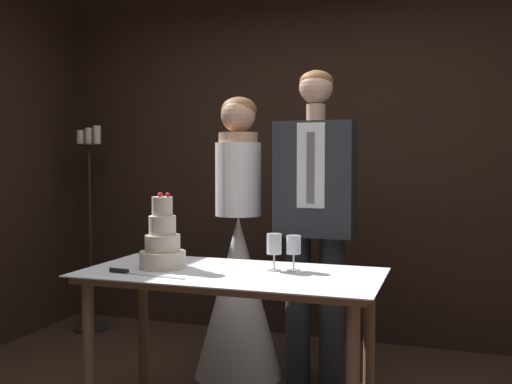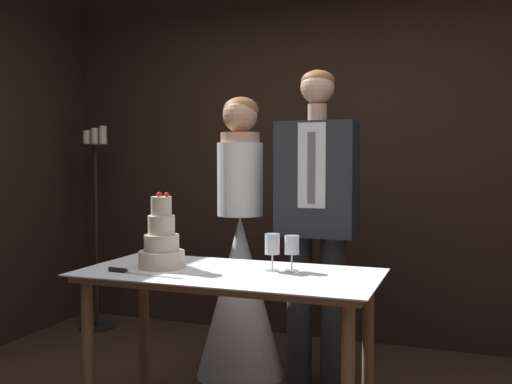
% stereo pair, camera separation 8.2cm
% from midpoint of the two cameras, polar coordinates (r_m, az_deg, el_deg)
% --- Properties ---
extents(wall_back, '(4.56, 0.12, 2.79)m').
position_cam_midpoint_polar(wall_back, '(4.32, 7.91, 3.91)').
color(wall_back, black).
rests_on(wall_back, ground_plane).
extents(cake_table, '(1.42, 0.69, 0.80)m').
position_cam_midpoint_polar(cake_table, '(2.76, -1.86, -10.08)').
color(cake_table, '#8E6B4C').
rests_on(cake_table, ground_plane).
extents(tiered_cake, '(0.23, 0.23, 0.37)m').
position_cam_midpoint_polar(tiered_cake, '(2.86, -8.61, -5.07)').
color(tiered_cake, beige).
rests_on(tiered_cake, cake_table).
extents(cake_knife, '(0.41, 0.06, 0.02)m').
position_cam_midpoint_polar(cake_knife, '(2.75, -11.62, -7.83)').
color(cake_knife, silver).
rests_on(cake_knife, cake_table).
extents(wine_glass_near, '(0.07, 0.07, 0.18)m').
position_cam_midpoint_polar(wine_glass_near, '(2.74, 2.50, -5.41)').
color(wine_glass_near, silver).
rests_on(wine_glass_near, cake_table).
extents(wine_glass_middle, '(0.07, 0.07, 0.17)m').
position_cam_midpoint_polar(wine_glass_middle, '(2.75, 4.46, -5.50)').
color(wine_glass_middle, silver).
rests_on(wine_glass_middle, cake_table).
extents(bride, '(0.54, 0.54, 1.72)m').
position_cam_midpoint_polar(bride, '(3.54, -0.91, -8.17)').
color(bride, white).
rests_on(bride, ground_plane).
extents(groom, '(0.46, 0.25, 1.85)m').
position_cam_midpoint_polar(groom, '(3.35, 6.79, -1.93)').
color(groom, '#282B30').
rests_on(groom, ground_plane).
extents(candle_stand, '(0.28, 0.28, 1.60)m').
position_cam_midpoint_polar(candle_stand, '(4.68, -15.19, -3.36)').
color(candle_stand, black).
rests_on(candle_stand, ground_plane).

